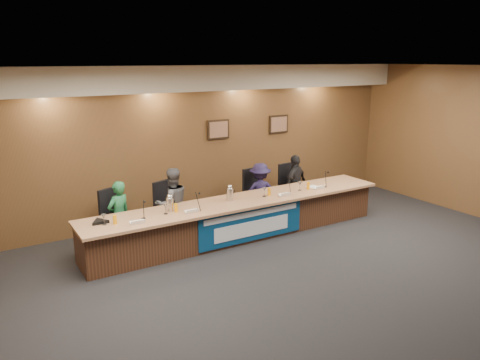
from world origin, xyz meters
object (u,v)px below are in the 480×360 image
object	(u,v)px
banner	(252,224)
office_chair_b	(171,213)
panelist_a	(119,216)
panelist_c	(260,192)
panelist_b	(172,204)
office_chair_a	(118,222)
speakerphone	(100,222)
carafe_mid	(230,194)
dais_body	(240,219)
office_chair_c	(257,197)
panelist_d	(295,184)
carafe_left	(170,205)
office_chair_d	(292,191)

from	to	relation	value
banner	office_chair_b	xyz separation A→B (m)	(-1.14, 1.11, 0.10)
panelist_a	panelist_c	distance (m)	3.00
panelist_b	panelist_c	world-z (taller)	panelist_b
panelist_a	office_chair_a	bearing A→B (deg)	-111.97
panelist_a	speakerphone	world-z (taller)	panelist_a
panelist_a	carafe_mid	xyz separation A→B (m)	(1.95, -0.56, 0.24)
office_chair_a	panelist_b	bearing A→B (deg)	-29.44
panelist_b	panelist_c	xyz separation A→B (m)	(1.98, 0.00, -0.07)
dais_body	office_chair_c	distance (m)	1.10
office_chair_b	dais_body	bearing A→B (deg)	-51.62
panelist_a	office_chair_a	size ratio (longest dim) A/B	2.64
speakerphone	panelist_d	bearing A→B (deg)	6.99
carafe_mid	panelist_d	bearing A→B (deg)	15.66
dais_body	carafe_mid	bearing A→B (deg)	170.23
banner	carafe_mid	bearing A→B (deg)	114.99
office_chair_c	carafe_left	size ratio (longest dim) A/B	2.02
panelist_c	speakerphone	distance (m)	3.52
office_chair_d	banner	bearing A→B (deg)	-154.52
office_chair_b	speakerphone	world-z (taller)	speakerphone
panelist_b	office_chair_d	size ratio (longest dim) A/B	2.86
panelist_d	office_chair_d	xyz separation A→B (m)	(-0.00, 0.10, -0.18)
dais_body	panelist_b	xyz separation A→B (m)	(-1.14, 0.59, 0.34)
panelist_c	panelist_b	bearing A→B (deg)	18.68
dais_body	speakerphone	world-z (taller)	speakerphone
office_chair_a	office_chair_b	distance (m)	1.02
speakerphone	carafe_left	bearing A→B (deg)	-1.13
panelist_a	carafe_mid	size ratio (longest dim) A/B	5.36
office_chair_c	dais_body	bearing A→B (deg)	-148.03
dais_body	office_chair_c	xyz separation A→B (m)	(0.84, 0.69, 0.13)
panelist_c	panelist_d	xyz separation A→B (m)	(0.93, 0.00, 0.04)
panelist_d	office_chair_c	bearing A→B (deg)	-28.15
carafe_left	speakerphone	distance (m)	1.22
panelist_c	panelist_d	distance (m)	0.93
dais_body	office_chair_c	world-z (taller)	dais_body
panelist_a	banner	bearing A→B (deg)	132.99
panelist_c	speakerphone	bearing A→B (deg)	27.51
office_chair_b	office_chair_c	bearing A→B (deg)	-20.29
banner	panelist_a	bearing A→B (deg)	154.97
office_chair_d	carafe_mid	distance (m)	2.12
office_chair_c	panelist_c	bearing A→B (deg)	-97.38
panelist_a	panelist_d	bearing A→B (deg)	158.03
panelist_d	carafe_mid	distance (m)	2.07
panelist_d	office_chair_d	size ratio (longest dim) A/B	2.74
office_chair_b	carafe_mid	size ratio (longest dim) A/B	2.03
office_chair_b	speakerphone	size ratio (longest dim) A/B	1.50
panelist_b	office_chair_c	size ratio (longest dim) A/B	2.86
office_chair_b	speakerphone	distance (m)	1.66
panelist_a	office_chair_b	world-z (taller)	panelist_a
carafe_left	speakerphone	size ratio (longest dim) A/B	0.74
banner	speakerphone	xyz separation A→B (m)	(-2.63, 0.47, 0.40)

